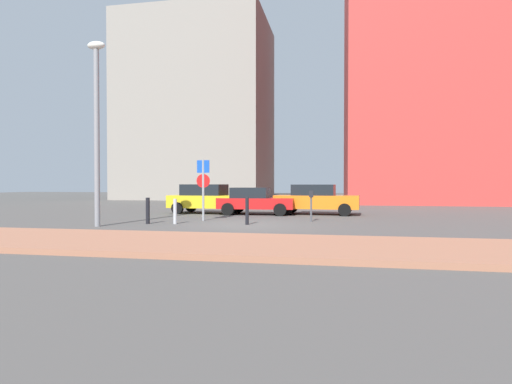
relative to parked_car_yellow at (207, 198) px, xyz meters
name	(u,v)px	position (x,y,z in m)	size (l,w,h in m)	color
ground_plane	(246,225)	(3.42, -5.79, -0.83)	(120.00, 120.00, 0.00)	#4C4947
sidewalk_brick	(197,244)	(3.42, -11.59, -0.76)	(40.00, 3.85, 0.14)	#9E664C
parked_car_yellow	(207,198)	(0.00, 0.00, 0.00)	(4.31, 2.25, 1.60)	gold
parked_car_red	(255,201)	(2.71, -0.32, -0.09)	(4.00, 2.07, 1.42)	red
parked_car_orange	(316,199)	(5.89, 0.35, -0.01)	(4.49, 2.21, 1.59)	orange
parking_sign_post	(203,182)	(1.21, -4.37, 0.86)	(0.60, 0.10, 2.68)	gray
parking_meter	(311,202)	(5.89, -4.00, 0.04)	(0.18, 0.14, 1.33)	#4C4C51
street_lamp	(97,118)	(-1.95, -7.51, 3.28)	(0.70, 0.36, 6.98)	gray
traffic_bollard_near	(148,211)	(-0.54, -6.19, -0.30)	(0.16, 0.16, 1.06)	black
traffic_bollard_mid	(175,211)	(0.56, -6.02, -0.32)	(0.14, 0.14, 1.02)	#B7B7BC
traffic_bollard_far	(247,211)	(3.48, -5.76, -0.28)	(0.14, 0.14, 1.09)	black
building_colorful_midrise	(439,32)	(16.20, 19.23, 14.88)	(16.79, 17.76, 31.40)	#BF3833
building_under_construction	(198,111)	(-8.11, 22.13, 8.90)	(15.28, 11.65, 19.46)	gray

